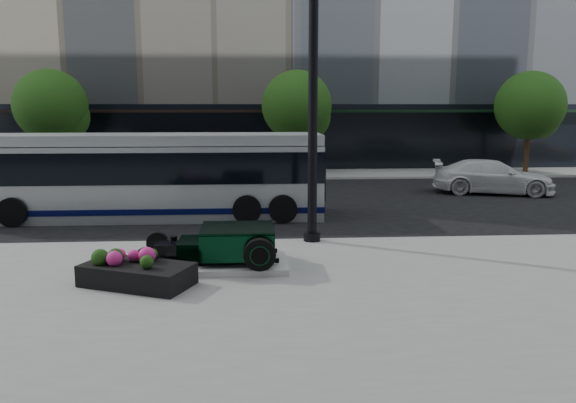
{
  "coord_description": "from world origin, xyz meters",
  "views": [
    {
      "loc": [
        -1.52,
        -17.64,
        3.87
      ],
      "look_at": [
        -0.48,
        -1.97,
        1.2
      ],
      "focal_mm": 35.0,
      "sensor_mm": 36.0,
      "label": 1
    }
  ],
  "objects": [
    {
      "name": "hot_rod",
      "position": [
        -2.06,
        -4.72,
        0.7
      ],
      "size": [
        3.22,
        2.0,
        0.81
      ],
      "color": "black",
      "rests_on": "display_plinth"
    },
    {
      "name": "ground",
      "position": [
        0.0,
        0.0,
        0.0
      ],
      "size": [
        120.0,
        120.0,
        0.0
      ],
      "primitive_type": "plane",
      "color": "black",
      "rests_on": "ground"
    },
    {
      "name": "sidewalk_far",
      "position": [
        0.0,
        14.0,
        0.06
      ],
      "size": [
        70.0,
        4.0,
        0.12
      ],
      "primitive_type": "cube",
      "color": "gray",
      "rests_on": "ground"
    },
    {
      "name": "transit_bus",
      "position": [
        -5.05,
        2.08,
        1.49
      ],
      "size": [
        12.12,
        2.88,
        2.92
      ],
      "color": "#AFB3B9",
      "rests_on": "ground"
    },
    {
      "name": "display_plinth",
      "position": [
        -2.4,
        -4.72,
        0.2
      ],
      "size": [
        3.4,
        1.8,
        0.15
      ],
      "primitive_type": "cube",
      "color": "silver",
      "rests_on": "sidewalk_near"
    },
    {
      "name": "street_trees",
      "position": [
        1.15,
        13.07,
        3.77
      ],
      "size": [
        29.8,
        3.8,
        5.7
      ],
      "color": "black",
      "rests_on": "sidewalk_far"
    },
    {
      "name": "sidewalk_near",
      "position": [
        0.0,
        -10.5,
        0.06
      ],
      "size": [
        70.0,
        17.0,
        0.12
      ],
      "primitive_type": "cube",
      "color": "gray",
      "rests_on": "ground"
    },
    {
      "name": "info_plaque",
      "position": [
        -3.66,
        -5.99,
        0.24
      ],
      "size": [
        0.45,
        0.37,
        0.31
      ],
      "color": "silver",
      "rests_on": "sidewalk_near"
    },
    {
      "name": "flower_planter",
      "position": [
        -3.95,
        -6.0,
        0.39
      ],
      "size": [
        2.55,
        1.96,
        0.74
      ],
      "color": "black",
      "rests_on": "sidewalk_near"
    },
    {
      "name": "white_sedan",
      "position": [
        9.29,
        6.63,
        0.75
      ],
      "size": [
        5.57,
        3.4,
        1.51
      ],
      "primitive_type": "imported",
      "rotation": [
        0.0,
        0.0,
        1.31
      ],
      "color": "silver",
      "rests_on": "ground"
    },
    {
      "name": "lamppost",
      "position": [
        0.18,
        -2.27,
        4.13
      ],
      "size": [
        0.48,
        0.48,
        8.67
      ],
      "color": "black",
      "rests_on": "sidewalk_near"
    }
  ]
}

